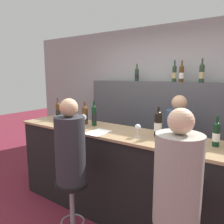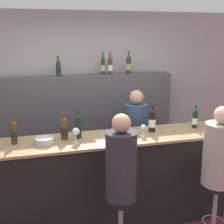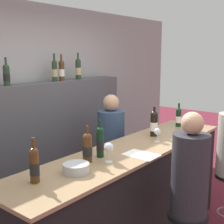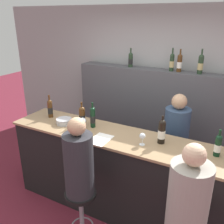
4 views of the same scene
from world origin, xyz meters
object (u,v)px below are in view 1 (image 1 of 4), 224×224
bar_stool_left (72,196)px  guest_seated_left (70,146)px  wine_bottle_backbar_0 (137,74)px  wine_glass_1 (138,128)px  wine_bottle_counter_1 (85,115)px  guest_seated_right (178,176)px  metal_bowl (68,121)px  wine_glass_0 (84,118)px  wine_bottle_counter_2 (94,115)px  wine_bottle_counter_3 (158,124)px  wine_bottle_counter_4 (216,134)px  wine_bottle_backbar_1 (174,73)px  wine_bottle_backbar_2 (181,73)px  wine_bottle_counter_0 (58,111)px  bartender (177,155)px  wine_bottle_backbar_3 (202,73)px

bar_stool_left → guest_seated_left: 0.53m
wine_bottle_backbar_0 → wine_glass_1: bearing=-60.6°
wine_bottle_counter_1 → guest_seated_right: bearing=-25.0°
metal_bowl → guest_seated_right: 1.87m
wine_glass_0 → guest_seated_left: guest_seated_left is taller
wine_bottle_counter_2 → wine_glass_0: 0.15m
guest_seated_left → guest_seated_right: (1.09, 0.00, -0.01)m
wine_bottle_counter_3 → wine_bottle_counter_4: (0.58, 0.00, -0.02)m
wine_bottle_counter_1 → bar_stool_left: 1.09m
wine_glass_1 → wine_bottle_counter_1: bearing=171.0°
wine_glass_1 → guest_seated_right: bearing=-42.0°
wine_bottle_backbar_1 → wine_glass_0: wine_bottle_backbar_1 is taller
wine_bottle_counter_2 → bar_stool_left: size_ratio=0.49×
wine_bottle_counter_2 → wine_glass_0: bearing=-110.8°
wine_bottle_counter_1 → wine_bottle_backbar_2: bearing=54.9°
wine_bottle_counter_4 → wine_glass_0: 1.55m
wine_bottle_counter_3 → wine_glass_0: (-0.96, -0.14, -0.02)m
wine_bottle_counter_0 → wine_bottle_counter_3: 1.60m
wine_bottle_backbar_2 → wine_bottle_counter_4: bearing=-59.0°
wine_bottle_counter_4 → wine_bottle_backbar_2: wine_bottle_backbar_2 is taller
wine_bottle_counter_0 → wine_glass_1: wine_bottle_counter_0 is taller
wine_bottle_counter_4 → wine_bottle_counter_0: bearing=180.0°
wine_bottle_counter_2 → wine_glass_1: 0.75m
wine_bottle_counter_3 → wine_glass_1: bearing=-140.2°
wine_glass_1 → bar_stool_left: (-0.45, -0.57, -0.67)m
wine_bottle_counter_3 → bar_stool_left: bearing=-130.9°
wine_bottle_counter_2 → guest_seated_left: size_ratio=0.39×
wine_bottle_counter_2 → bar_stool_left: 1.05m
guest_seated_right → bartender: (-0.44, 1.34, -0.36)m
wine_bottle_counter_4 → wine_bottle_counter_2: bearing=180.0°
bartender → guest_seated_right: bearing=-71.6°
wine_bottle_backbar_0 → metal_bowl: (-0.33, -1.36, -0.63)m
bar_stool_left → guest_seated_right: (1.09, 0.00, 0.53)m
wine_bottle_counter_1 → wine_bottle_backbar_1: 1.59m
wine_bottle_backbar_0 → wine_bottle_backbar_3: bearing=0.0°
wine_bottle_counter_0 → bar_stool_left: 1.41m
wine_bottle_counter_3 → wine_bottle_backbar_3: 1.39m
wine_glass_0 → wine_glass_1: wine_glass_0 is taller
wine_bottle_counter_4 → bar_stool_left: bearing=-149.3°
metal_bowl → bartender: bartender is taller
wine_bottle_counter_0 → wine_glass_0: wine_bottle_counter_0 is taller
wine_glass_0 → wine_glass_1: size_ratio=1.18×
wine_bottle_counter_0 → wine_bottle_backbar_0: bearing=63.2°
wine_bottle_counter_4 → wine_glass_0: (-1.54, -0.14, 0.00)m
wine_bottle_counter_4 → wine_bottle_backbar_1: (-0.87, 1.27, 0.57)m
wine_bottle_backbar_1 → metal_bowl: 1.81m
metal_bowl → wine_bottle_backbar_0: bearing=76.5°
wine_bottle_counter_4 → wine_bottle_backbar_2: bearing=121.0°
wine_bottle_counter_2 → wine_bottle_backbar_2: bearing=60.2°
wine_bottle_backbar_0 → wine_bottle_counter_3: bearing=-52.7°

